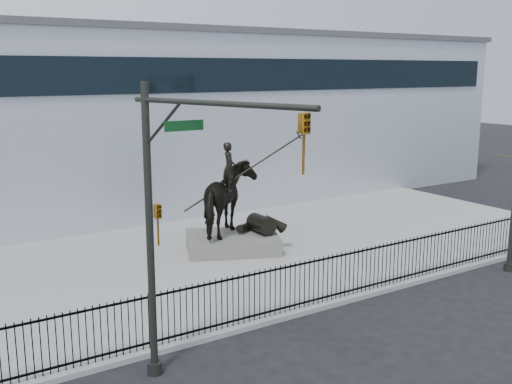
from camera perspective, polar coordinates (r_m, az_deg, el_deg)
ground at (r=18.81m, az=11.02°, el=-11.32°), size 120.00×120.00×0.00m
plaza at (r=23.98m, az=-0.66°, el=-5.84°), size 30.00×12.00×0.15m
building at (r=34.69m, az=-12.29°, el=6.76°), size 44.00×14.00×9.00m
picket_fence at (r=19.34m, az=8.54°, el=-7.72°), size 22.10×0.10×1.50m
statue_plinth at (r=23.99m, az=-2.27°, el=-4.82°), size 4.25×3.68×0.67m
equestrian_statue at (r=23.57m, az=-2.14°, el=-0.76°), size 4.22×3.55×3.88m
traffic_signal_left at (r=13.33m, az=-7.79°, el=-2.51°), size 1.52×4.84×7.00m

